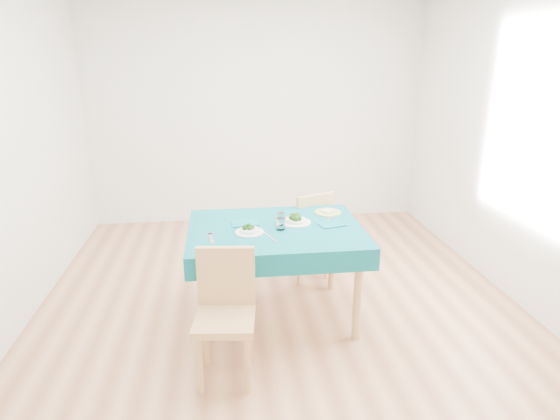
{
  "coord_description": "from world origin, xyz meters",
  "views": [
    {
      "loc": [
        -0.43,
        -3.44,
        2.01
      ],
      "look_at": [
        0.0,
        0.0,
        0.85
      ],
      "focal_mm": 30.0,
      "sensor_mm": 36.0,
      "label": 1
    }
  ],
  "objects": [
    {
      "name": "table",
      "position": [
        -0.05,
        -0.14,
        0.38
      ],
      "size": [
        1.31,
        0.99,
        0.76
      ],
      "primitive_type": "cube",
      "color": "#095963",
      "rests_on": "ground"
    },
    {
      "name": "knife_near",
      "position": [
        -0.12,
        -0.32,
        0.76
      ],
      "size": [
        0.1,
        0.22,
        0.0
      ],
      "primitive_type": "cube",
      "rotation": [
        0.0,
        0.0,
        0.36
      ],
      "color": "silver",
      "rests_on": "table"
    },
    {
      "name": "side_plate",
      "position": [
        0.42,
        0.15,
        0.76
      ],
      "size": [
        0.22,
        0.22,
        0.01
      ],
      "primitive_type": "cylinder",
      "color": "#BEC560",
      "rests_on": "table"
    },
    {
      "name": "fork_near",
      "position": [
        -0.53,
        -0.31,
        0.76
      ],
      "size": [
        0.05,
        0.2,
        0.0
      ],
      "primitive_type": "cube",
      "rotation": [
        0.0,
        0.0,
        0.1
      ],
      "color": "silver",
      "rests_on": "table"
    },
    {
      "name": "bowl_near",
      "position": [
        -0.25,
        -0.23,
        0.79
      ],
      "size": [
        0.21,
        0.21,
        0.06
      ],
      "primitive_type": null,
      "color": "white",
      "rests_on": "table"
    },
    {
      "name": "chair_near",
      "position": [
        -0.46,
        -0.86,
        0.47
      ],
      "size": [
        0.42,
        0.45,
        0.93
      ],
      "primitive_type": "cube",
      "rotation": [
        0.0,
        0.0,
        -0.11
      ],
      "color": "tan",
      "rests_on": "ground"
    },
    {
      "name": "tumbler_side",
      "position": [
        -0.02,
        -0.18,
        0.8
      ],
      "size": [
        0.07,
        0.07,
        0.09
      ],
      "primitive_type": "cylinder",
      "color": "white",
      "rests_on": "table"
    },
    {
      "name": "fork_far",
      "position": [
        0.04,
        -0.0,
        0.76
      ],
      "size": [
        0.07,
        0.17,
        0.0
      ],
      "primitive_type": "cube",
      "rotation": [
        0.0,
        0.0,
        -0.27
      ],
      "color": "silver",
      "rests_on": "table"
    },
    {
      "name": "bread_slice",
      "position": [
        0.42,
        0.15,
        0.78
      ],
      "size": [
        0.12,
        0.12,
        0.01
      ],
      "primitive_type": "cube",
      "rotation": [
        0.0,
        0.0,
        0.41
      ],
      "color": "beige",
      "rests_on": "side_plate"
    },
    {
      "name": "tumbler_center",
      "position": [
        -0.01,
        -0.06,
        0.8
      ],
      "size": [
        0.07,
        0.07,
        0.09
      ],
      "primitive_type": "cylinder",
      "color": "white",
      "rests_on": "table"
    },
    {
      "name": "room_shell",
      "position": [
        0.0,
        0.0,
        1.35
      ],
      "size": [
        4.02,
        4.52,
        2.73
      ],
      "color": "#A06742",
      "rests_on": "ground"
    },
    {
      "name": "chair_far",
      "position": [
        0.3,
        0.54,
        0.47
      ],
      "size": [
        0.51,
        0.53,
        0.94
      ],
      "primitive_type": "cube",
      "rotation": [
        0.0,
        0.0,
        3.54
      ],
      "color": "tan",
      "rests_on": "ground"
    },
    {
      "name": "knife_far",
      "position": [
        0.37,
        -0.06,
        0.76
      ],
      "size": [
        0.12,
        0.2,
        0.0
      ],
      "primitive_type": "cube",
      "rotation": [
        0.0,
        0.0,
        -0.52
      ],
      "color": "silver",
      "rests_on": "table"
    },
    {
      "name": "bowl_far",
      "position": [
        0.11,
        -0.06,
        0.79
      ],
      "size": [
        0.24,
        0.24,
        0.07
      ],
      "primitive_type": null,
      "color": "white",
      "rests_on": "table"
    },
    {
      "name": "napkin_far",
      "position": [
        0.38,
        -0.14,
        0.76
      ],
      "size": [
        0.22,
        0.18,
        0.01
      ],
      "primitive_type": "cube",
      "rotation": [
        0.0,
        0.0,
        0.25
      ],
      "color": "#0D646E",
      "rests_on": "table"
    },
    {
      "name": "napkin_near",
      "position": [
        -0.28,
        -0.04,
        0.76
      ],
      "size": [
        0.21,
        0.16,
        0.01
      ],
      "primitive_type": "cube",
      "rotation": [
        0.0,
        0.0,
        0.07
      ],
      "color": "#0D646E",
      "rests_on": "table"
    }
  ]
}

